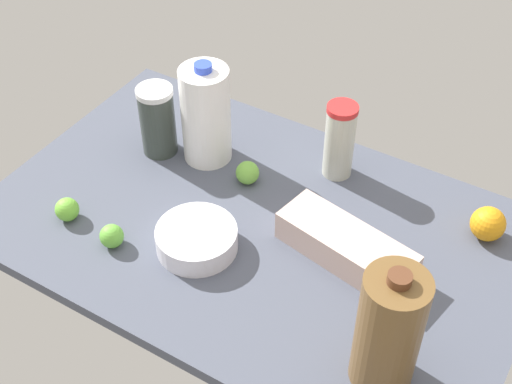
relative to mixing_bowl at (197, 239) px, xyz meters
The scene contains 11 objects.
countertop 15.13cm from the mixing_bowl, 59.63° to the left, with size 120.00×76.00×3.00cm, color #494E5E.
mixing_bowl is the anchor object (origin of this frame).
egg_carton 31.98cm from the mixing_bowl, 25.65° to the left, with size 30.51×10.70×7.16cm, color beige.
shaker_bottle 35.85cm from the mixing_bowl, 139.62° to the left, with size 8.91×8.91×18.42cm.
tumbler_cup 41.46cm from the mixing_bowl, 68.62° to the left, with size 7.32×7.32×19.61cm.
chocolate_milk_jug 48.97cm from the mixing_bowl, 10.67° to the right, with size 11.62×11.62×28.09cm.
milk_jug 32.80cm from the mixing_bowl, 119.56° to the left, with size 11.89×11.89×26.72cm.
lime_far_back 31.04cm from the mixing_bowl, 165.86° to the right, with size 5.44×5.44×5.44cm, color #6BB937.
lime_near_front 18.47cm from the mixing_bowl, 151.59° to the right, with size 5.30×5.30×5.30cm, color #62B13A.
lime_by_jug 23.98cm from the mixing_bowl, 94.39° to the left, with size 5.63×5.63×5.63cm, color #6DB03E.
orange_beside_bowl 63.43cm from the mixing_bowl, 34.13° to the left, with size 7.71×7.71×7.71cm, color orange.
Camera 1 is at (57.95, -96.22, 117.48)cm, focal length 50.00 mm.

